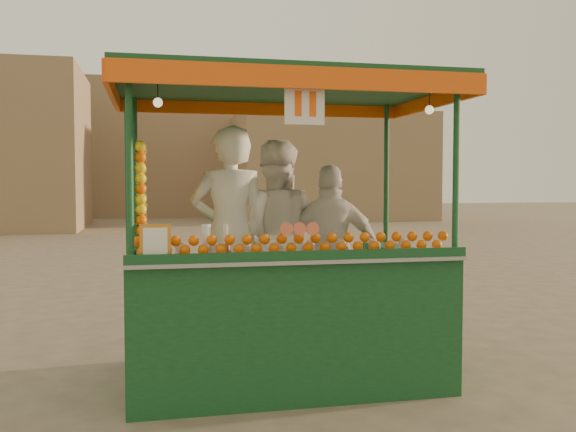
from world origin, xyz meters
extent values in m
plane|color=brown|center=(0.00, 0.00, 0.00)|extent=(90.00, 90.00, 0.00)
cube|color=#83664A|center=(7.00, 24.00, 2.50)|extent=(9.00, 6.00, 5.00)
cube|color=#83664A|center=(-2.00, 30.00, 3.50)|extent=(14.00, 7.00, 7.00)
cube|color=#103E19|center=(-0.35, 0.04, 0.15)|extent=(2.64, 1.63, 0.31)
cylinder|color=black|center=(-1.27, 0.04, 0.18)|extent=(0.37, 0.10, 0.37)
cylinder|color=black|center=(0.56, 0.04, 0.18)|extent=(0.37, 0.10, 0.37)
cube|color=#103E19|center=(-0.35, -0.62, 0.71)|extent=(2.64, 0.31, 0.81)
cube|color=#103E19|center=(-1.52, 0.14, 0.71)|extent=(0.31, 1.32, 0.81)
cube|color=#103E19|center=(0.82, 0.14, 0.71)|extent=(0.31, 1.32, 0.81)
cube|color=#B2B2B7|center=(-0.35, -0.59, 1.13)|extent=(2.64, 0.47, 0.03)
cylinder|color=#103E19|center=(-1.62, -0.72, 1.83)|extent=(0.05, 0.05, 1.42)
cylinder|color=#103E19|center=(0.92, -0.72, 1.83)|extent=(0.05, 0.05, 1.42)
cylinder|color=#103E19|center=(-1.62, 0.80, 1.83)|extent=(0.05, 0.05, 1.42)
cylinder|color=#103E19|center=(0.92, 0.80, 1.83)|extent=(0.05, 0.05, 1.42)
cube|color=#103E19|center=(-0.35, 0.04, 2.58)|extent=(2.85, 1.83, 0.08)
cube|color=#F1550D|center=(-0.35, -0.88, 2.50)|extent=(2.85, 0.04, 0.16)
cube|color=#F1550D|center=(-0.35, 0.95, 2.50)|extent=(2.85, 0.04, 0.16)
cube|color=#F1550D|center=(-1.77, 0.04, 2.50)|extent=(0.04, 1.83, 0.16)
cube|color=#F1550D|center=(1.07, 0.04, 2.50)|extent=(0.04, 1.83, 0.16)
cylinder|color=#E16444|center=(-0.37, -0.72, 1.38)|extent=(0.10, 0.03, 0.10)
cube|color=orange|center=(-1.45, -0.72, 1.29)|extent=(0.22, 0.02, 0.28)
cube|color=white|center=(-0.35, -0.80, 2.32)|extent=(0.31, 0.02, 0.31)
sphere|color=#FFE5B2|center=(-1.42, -0.65, 2.32)|extent=(0.07, 0.07, 0.07)
sphere|color=#FFE5B2|center=(0.72, -0.65, 2.32)|extent=(0.07, 0.07, 0.07)
imported|color=white|center=(-0.79, 0.20, 1.27)|extent=(0.72, 0.49, 1.93)
imported|color=white|center=(-0.35, 0.41, 1.22)|extent=(1.02, 0.87, 1.83)
imported|color=silver|center=(0.17, 0.24, 1.10)|extent=(1.00, 0.59, 1.60)
camera|label=1|loc=(-1.47, -5.35, 1.73)|focal=39.00mm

